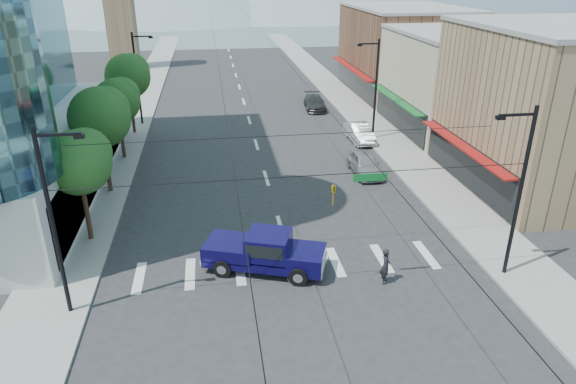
{
  "coord_description": "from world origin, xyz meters",
  "views": [
    {
      "loc": [
        -3.74,
        -21.79,
        14.81
      ],
      "look_at": [
        0.23,
        4.5,
        3.0
      ],
      "focal_mm": 32.0,
      "sensor_mm": 36.0,
      "label": 1
    }
  ],
  "objects_px": {
    "pedestrian": "(386,266)",
    "parked_car_far": "(315,103)",
    "parked_car_mid": "(359,133)",
    "pickup_truck": "(264,251)",
    "parked_car_near": "(365,164)"
  },
  "relations": [
    {
      "from": "pickup_truck",
      "to": "parked_car_near",
      "type": "distance_m",
      "value": 15.4
    },
    {
      "from": "parked_car_mid",
      "to": "pickup_truck",
      "type": "bearing_deg",
      "value": -120.61
    },
    {
      "from": "parked_car_near",
      "to": "parked_car_far",
      "type": "bearing_deg",
      "value": 90.06
    },
    {
      "from": "pedestrian",
      "to": "parked_car_far",
      "type": "bearing_deg",
      "value": 11.53
    },
    {
      "from": "parked_car_mid",
      "to": "parked_car_far",
      "type": "distance_m",
      "value": 11.88
    },
    {
      "from": "parked_car_far",
      "to": "pickup_truck",
      "type": "bearing_deg",
      "value": -101.54
    },
    {
      "from": "pedestrian",
      "to": "parked_car_mid",
      "type": "xyz_separation_m",
      "value": [
        5.0,
        22.34,
        -0.16
      ]
    },
    {
      "from": "parked_car_near",
      "to": "pedestrian",
      "type": "bearing_deg",
      "value": -102.34
    },
    {
      "from": "pickup_truck",
      "to": "parked_car_mid",
      "type": "distance_m",
      "value": 22.98
    },
    {
      "from": "parked_car_far",
      "to": "parked_car_mid",
      "type": "bearing_deg",
      "value": -76.94
    },
    {
      "from": "parked_car_near",
      "to": "parked_car_mid",
      "type": "bearing_deg",
      "value": 77.07
    },
    {
      "from": "pedestrian",
      "to": "parked_car_mid",
      "type": "distance_m",
      "value": 22.9
    },
    {
      "from": "parked_car_far",
      "to": "pedestrian",
      "type": "bearing_deg",
      "value": -91.01
    },
    {
      "from": "pickup_truck",
      "to": "parked_car_far",
      "type": "height_order",
      "value": "pickup_truck"
    },
    {
      "from": "pickup_truck",
      "to": "parked_car_near",
      "type": "xyz_separation_m",
      "value": [
        9.1,
        12.42,
        -0.3
      ]
    }
  ]
}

